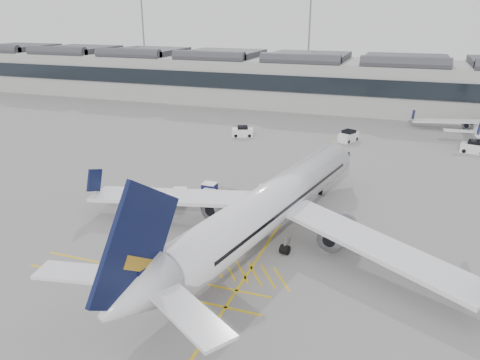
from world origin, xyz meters
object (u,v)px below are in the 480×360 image
(airliner_main, at_px, (269,206))
(pushback_tug, at_px, (149,220))
(ramp_agent_a, at_px, (233,196))
(belt_loader, at_px, (271,194))
(ramp_agent_b, at_px, (228,199))
(baggage_cart_a, at_px, (208,196))

(airliner_main, xyz_separation_m, pushback_tug, (-12.95, -1.50, -2.85))
(airliner_main, bearing_deg, ramp_agent_a, 142.71)
(belt_loader, relative_size, ramp_agent_b, 2.82)
(airliner_main, relative_size, belt_loader, 9.11)
(airliner_main, relative_size, baggage_cart_a, 28.37)
(airliner_main, xyz_separation_m, baggage_cart_a, (-9.54, 6.69, -2.71))
(belt_loader, height_order, pushback_tug, belt_loader)
(airliner_main, bearing_deg, ramp_agent_b, 148.19)
(baggage_cart_a, bearing_deg, airliner_main, -33.02)
(pushback_tug, bearing_deg, airliner_main, 6.33)
(belt_loader, distance_m, pushback_tug, 15.58)
(baggage_cart_a, height_order, ramp_agent_a, ramp_agent_a)
(ramp_agent_b, bearing_deg, pushback_tug, 17.78)
(baggage_cart_a, distance_m, pushback_tug, 8.87)
(ramp_agent_a, relative_size, pushback_tug, 0.59)
(airliner_main, xyz_separation_m, ramp_agent_b, (-6.86, 6.42, -2.68))
(pushback_tug, bearing_deg, ramp_agent_b, 52.20)
(ramp_agent_b, bearing_deg, baggage_cart_a, -40.32)
(ramp_agent_a, bearing_deg, belt_loader, 7.32)
(belt_loader, distance_m, ramp_agent_b, 5.65)
(belt_loader, xyz_separation_m, ramp_agent_a, (-4.00, -2.63, 0.24))
(belt_loader, bearing_deg, baggage_cart_a, -153.17)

